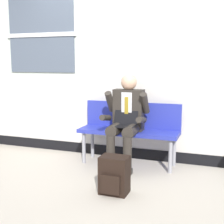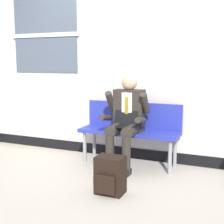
# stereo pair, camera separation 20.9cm
# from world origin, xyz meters

# --- Properties ---
(ground_plane) EXTENTS (18.00, 18.00, 0.00)m
(ground_plane) POSITION_xyz_m (0.00, 0.00, 0.00)
(ground_plane) COLOR #B2A899
(station_wall) EXTENTS (6.05, 0.17, 2.95)m
(station_wall) POSITION_xyz_m (-0.01, 0.57, 1.47)
(station_wall) COLOR beige
(station_wall) RESTS_ON ground
(bench_with_person) EXTENTS (1.36, 0.42, 0.84)m
(bench_with_person) POSITION_xyz_m (0.33, 0.29, 0.51)
(bench_with_person) COLOR #28339E
(bench_with_person) RESTS_ON ground
(person_seated) EXTENTS (0.57, 0.70, 1.23)m
(person_seated) POSITION_xyz_m (0.33, 0.10, 0.66)
(person_seated) COLOR #2D2823
(person_seated) RESTS_ON ground
(backpack) EXTENTS (0.30, 0.25, 0.41)m
(backpack) POSITION_xyz_m (0.48, -0.77, 0.20)
(backpack) COLOR black
(backpack) RESTS_ON ground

